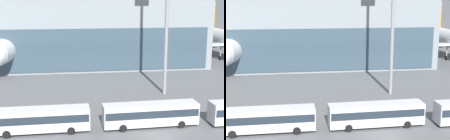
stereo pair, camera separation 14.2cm
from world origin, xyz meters
The scene contains 4 objects.
ground_plane centered at (0.00, 0.00, 0.00)m, with size 440.00×440.00×0.00m, color slate.
airliner_at_gate_near centered at (-21.64, 49.67, 5.43)m, with size 35.73×36.54×14.48m.
shuttle_bus_2 centered at (-14.69, 4.30, 1.90)m, with size 12.75×2.78×3.23m.
shuttle_bus_3 centered at (-0.21, 4.44, 1.90)m, with size 12.79×2.97×3.23m.
Camera 1 is at (-11.03, -37.70, 17.20)m, focal length 55.00 mm.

